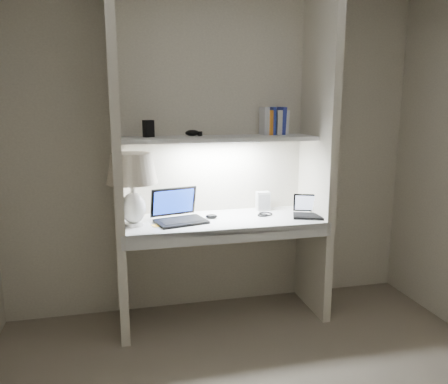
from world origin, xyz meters
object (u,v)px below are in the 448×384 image
object	(u,v)px
table_lamp	(132,177)
laptop_netbook	(310,211)
laptop_main	(178,214)
speaker	(263,201)
book_row	(274,122)

from	to	relation	value
table_lamp	laptop_netbook	bearing A→B (deg)	-1.58
laptop_main	speaker	size ratio (longest dim) A/B	2.73
laptop_main	laptop_netbook	distance (m)	0.98
table_lamp	laptop_netbook	size ratio (longest dim) A/B	1.67
table_lamp	laptop_main	bearing A→B (deg)	9.39
laptop_netbook	book_row	size ratio (longest dim) A/B	1.44
laptop_main	table_lamp	bearing A→B (deg)	175.50
table_lamp	speaker	distance (m)	1.07
laptop_main	book_row	size ratio (longest dim) A/B	1.93
laptop_netbook	table_lamp	bearing A→B (deg)	-160.67
table_lamp	book_row	xyz separation A→B (m)	(1.09, 0.23, 0.35)
speaker	table_lamp	bearing A→B (deg)	-166.16
table_lamp	book_row	size ratio (longest dim) A/B	2.40
laptop_main	laptop_netbook	world-z (taller)	laptop_main
laptop_netbook	book_row	world-z (taller)	book_row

